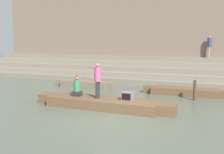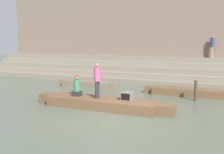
{
  "view_description": "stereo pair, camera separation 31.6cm",
  "coord_description": "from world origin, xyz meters",
  "px_view_note": "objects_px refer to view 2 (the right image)",
  "views": [
    {
      "loc": [
        3.88,
        -9.52,
        3.03
      ],
      "look_at": [
        -1.41,
        2.75,
        1.36
      ],
      "focal_mm": 42.0,
      "sensor_mm": 36.0,
      "label": 1
    },
    {
      "loc": [
        4.17,
        -9.39,
        3.03
      ],
      "look_at": [
        -1.41,
        2.75,
        1.36
      ],
      "focal_mm": 42.0,
      "sensor_mm": 36.0,
      "label": 2
    }
  ],
  "objects_px": {
    "rowboat_main": "(102,103)",
    "person_on_steps": "(212,45)",
    "moored_boat_shore": "(186,91)",
    "mooring_post": "(196,91)",
    "moored_boat_distant": "(87,84)",
    "person_rowing": "(77,87)",
    "person_standing": "(97,78)",
    "tv_set": "(127,96)"
  },
  "relations": [
    {
      "from": "moored_boat_distant",
      "to": "person_rowing",
      "type": "bearing_deg",
      "value": -69.85
    },
    {
      "from": "person_standing",
      "to": "tv_set",
      "type": "distance_m",
      "value": 1.68
    },
    {
      "from": "tv_set",
      "to": "person_on_steps",
      "type": "xyz_separation_m",
      "value": [
        2.9,
        10.33,
        2.33
      ]
    },
    {
      "from": "person_standing",
      "to": "moored_boat_distant",
      "type": "relative_size",
      "value": 0.38
    },
    {
      "from": "person_standing",
      "to": "moored_boat_shore",
      "type": "height_order",
      "value": "person_standing"
    },
    {
      "from": "person_rowing",
      "to": "moored_boat_distant",
      "type": "xyz_separation_m",
      "value": [
        -2.38,
        5.11,
        -0.67
      ]
    },
    {
      "from": "rowboat_main",
      "to": "tv_set",
      "type": "xyz_separation_m",
      "value": [
        1.24,
        0.15,
        0.41
      ]
    },
    {
      "from": "person_rowing",
      "to": "person_on_steps",
      "type": "xyz_separation_m",
      "value": [
        5.57,
        10.4,
        2.09
      ]
    },
    {
      "from": "rowboat_main",
      "to": "moored_boat_shore",
      "type": "relative_size",
      "value": 1.4
    },
    {
      "from": "person_on_steps",
      "to": "tv_set",
      "type": "bearing_deg",
      "value": 72.37
    },
    {
      "from": "person_rowing",
      "to": "moored_boat_shore",
      "type": "bearing_deg",
      "value": 45.21
    },
    {
      "from": "rowboat_main",
      "to": "moored_boat_distant",
      "type": "xyz_separation_m",
      "value": [
        -3.81,
        5.18,
        -0.02
      ]
    },
    {
      "from": "moored_boat_shore",
      "to": "person_on_steps",
      "type": "distance_m",
      "value": 6.28
    },
    {
      "from": "person_standing",
      "to": "moored_boat_distant",
      "type": "distance_m",
      "value": 6.4
    },
    {
      "from": "moored_boat_distant",
      "to": "mooring_post",
      "type": "bearing_deg",
      "value": -16.55
    },
    {
      "from": "person_rowing",
      "to": "moored_boat_shore",
      "type": "relative_size",
      "value": 0.21
    },
    {
      "from": "moored_boat_shore",
      "to": "person_on_steps",
      "type": "xyz_separation_m",
      "value": [
        0.99,
        5.55,
        2.75
      ]
    },
    {
      "from": "moored_boat_distant",
      "to": "mooring_post",
      "type": "distance_m",
      "value": 7.85
    },
    {
      "from": "person_standing",
      "to": "person_on_steps",
      "type": "height_order",
      "value": "person_on_steps"
    },
    {
      "from": "rowboat_main",
      "to": "person_rowing",
      "type": "distance_m",
      "value": 1.57
    },
    {
      "from": "person_rowing",
      "to": "tv_set",
      "type": "distance_m",
      "value": 2.68
    },
    {
      "from": "person_on_steps",
      "to": "person_standing",
      "type": "bearing_deg",
      "value": 65.37
    },
    {
      "from": "rowboat_main",
      "to": "person_on_steps",
      "type": "bearing_deg",
      "value": 69.67
    },
    {
      "from": "rowboat_main",
      "to": "tv_set",
      "type": "relative_size",
      "value": 13.77
    },
    {
      "from": "tv_set",
      "to": "moored_boat_distant",
      "type": "height_order",
      "value": "tv_set"
    },
    {
      "from": "person_rowing",
      "to": "mooring_post",
      "type": "bearing_deg",
      "value": 32.15
    },
    {
      "from": "tv_set",
      "to": "moored_boat_distant",
      "type": "relative_size",
      "value": 0.11
    },
    {
      "from": "mooring_post",
      "to": "person_on_steps",
      "type": "relative_size",
      "value": 0.66
    },
    {
      "from": "moored_boat_shore",
      "to": "moored_boat_distant",
      "type": "bearing_deg",
      "value": 175.79
    },
    {
      "from": "moored_boat_distant",
      "to": "tv_set",
      "type": "bearing_deg",
      "value": -49.78
    },
    {
      "from": "person_on_steps",
      "to": "rowboat_main",
      "type": "bearing_deg",
      "value": 66.49
    },
    {
      "from": "person_on_steps",
      "to": "moored_boat_distant",
      "type": "bearing_deg",
      "value": 31.73
    },
    {
      "from": "mooring_post",
      "to": "person_on_steps",
      "type": "height_order",
      "value": "person_on_steps"
    },
    {
      "from": "person_standing",
      "to": "moored_boat_distant",
      "type": "bearing_deg",
      "value": 132.77
    },
    {
      "from": "moored_boat_distant",
      "to": "moored_boat_shore",
      "type": "bearing_deg",
      "value": -6.97
    },
    {
      "from": "moored_boat_shore",
      "to": "mooring_post",
      "type": "xyz_separation_m",
      "value": [
        0.72,
        -1.33,
        0.33
      ]
    },
    {
      "from": "person_standing",
      "to": "tv_set",
      "type": "xyz_separation_m",
      "value": [
        1.48,
        0.14,
        -0.79
      ]
    },
    {
      "from": "moored_boat_shore",
      "to": "moored_boat_distant",
      "type": "relative_size",
      "value": 1.11
    },
    {
      "from": "tv_set",
      "to": "moored_boat_shore",
      "type": "relative_size",
      "value": 0.1
    },
    {
      "from": "rowboat_main",
      "to": "moored_boat_shore",
      "type": "xyz_separation_m",
      "value": [
        3.16,
        4.92,
        -0.02
      ]
    },
    {
      "from": "rowboat_main",
      "to": "person_on_steps",
      "type": "relative_size",
      "value": 4.17
    },
    {
      "from": "rowboat_main",
      "to": "mooring_post",
      "type": "distance_m",
      "value": 5.29
    }
  ]
}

